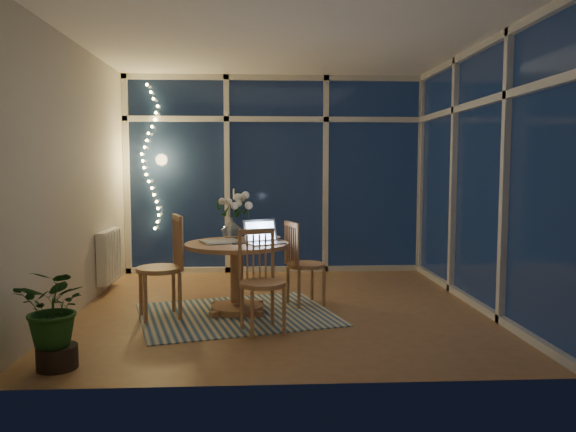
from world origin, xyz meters
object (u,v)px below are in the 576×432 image
object	(u,v)px
chair_front	(263,281)
chair_right	(306,263)
dining_table	(237,278)
laptop	(266,231)
potted_plant	(56,315)
chair_left	(160,266)
flower_vase	(232,228)

from	to	relation	value
chair_front	chair_right	bearing A→B (deg)	45.64
dining_table	chair_front	world-z (taller)	chair_front
laptop	potted_plant	world-z (taller)	laptop
chair_left	chair_right	size ratio (longest dim) A/B	1.12
flower_vase	laptop	bearing A→B (deg)	-52.02
dining_table	chair_front	size ratio (longest dim) A/B	1.12
dining_table	laptop	xyz separation A→B (m)	(0.28, -0.10, 0.46)
dining_table	chair_left	distance (m)	0.74
chair_front	dining_table	bearing A→B (deg)	90.63
dining_table	laptop	world-z (taller)	laptop
potted_plant	flower_vase	bearing A→B (deg)	57.70
chair_left	flower_vase	xyz separation A→B (m)	(0.64, 0.51, 0.30)
chair_right	chair_front	xyz separation A→B (m)	(-0.44, -0.93, 0.01)
chair_left	potted_plant	distance (m)	1.38
dining_table	potted_plant	size ratio (longest dim) A/B	1.31
chair_left	laptop	bearing A→B (deg)	75.66
chair_left	chair_right	world-z (taller)	chair_left
dining_table	flower_vase	world-z (taller)	flower_vase
chair_front	laptop	world-z (taller)	laptop
dining_table	chair_left	world-z (taller)	chair_left
chair_right	potted_plant	distance (m)	2.54
chair_right	potted_plant	size ratio (longest dim) A/B	1.14
chair_left	potted_plant	world-z (taller)	chair_left
chair_front	flower_vase	xyz separation A→B (m)	(-0.30, 1.02, 0.34)
chair_front	flower_vase	distance (m)	1.12
chair_right	flower_vase	distance (m)	0.83
laptop	potted_plant	xyz separation A→B (m)	(-1.47, -1.37, -0.42)
dining_table	chair_front	xyz separation A→B (m)	(0.24, -0.69, 0.10)
chair_right	laptop	xyz separation A→B (m)	(-0.41, -0.34, 0.36)
chair_right	laptop	world-z (taller)	laptop
laptop	potted_plant	size ratio (longest dim) A/B	0.44
chair_front	laptop	bearing A→B (deg)	67.77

